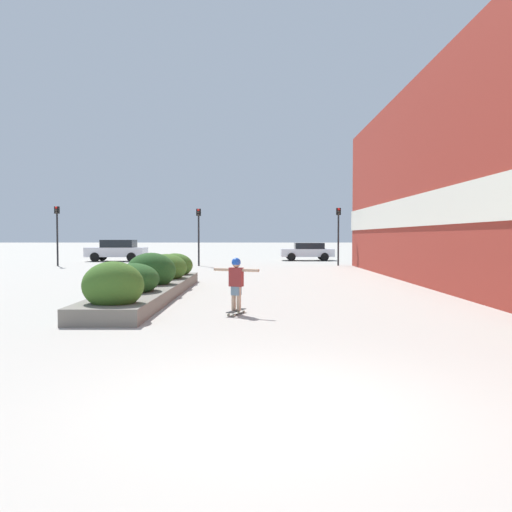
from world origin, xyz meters
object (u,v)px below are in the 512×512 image
(car_leftmost, at_px, (310,251))
(car_center_left, at_px, (120,250))
(skateboarder, at_px, (238,279))
(traffic_light_far_left, at_px, (60,226))
(skateboard, at_px, (238,311))
(traffic_light_right, at_px, (341,227))
(car_center_right, at_px, (408,251))
(traffic_light_left, at_px, (201,227))

(car_leftmost, bearing_deg, car_center_left, 94.63)
(skateboarder, distance_m, traffic_light_far_left, 22.90)
(skateboard, distance_m, traffic_light_far_left, 22.97)
(car_leftmost, xyz_separation_m, car_center_left, (-14.45, -1.17, 0.12))
(traffic_light_right, height_order, traffic_light_far_left, traffic_light_far_left)
(skateboard, xyz_separation_m, traffic_light_right, (5.71, 19.91, 2.41))
(car_leftmost, xyz_separation_m, traffic_light_right, (1.25, -6.95, 1.76))
(car_center_right, bearing_deg, traffic_light_far_left, -76.19)
(car_leftmost, height_order, traffic_light_far_left, traffic_light_far_left)
(car_center_left, relative_size, traffic_light_left, 1.20)
(traffic_light_left, xyz_separation_m, traffic_light_right, (8.86, 0.21, 0.04))
(skateboard, relative_size, car_center_left, 0.18)
(car_center_right, relative_size, traffic_light_left, 1.20)
(skateboard, bearing_deg, car_leftmost, 104.03)
(car_leftmost, height_order, traffic_light_left, traffic_light_left)
(traffic_light_far_left, bearing_deg, skateboarder, -58.34)
(traffic_light_right, xyz_separation_m, traffic_light_far_left, (-17.69, -0.47, 0.04))
(car_center_left, distance_m, car_center_right, 21.57)
(traffic_light_left, relative_size, traffic_light_right, 0.98)
(skateboard, relative_size, traffic_light_far_left, 0.21)
(traffic_light_far_left, bearing_deg, traffic_light_left, 1.69)
(skateboard, bearing_deg, traffic_light_right, 97.46)
(traffic_light_right, bearing_deg, car_leftmost, 100.17)
(skateboarder, xyz_separation_m, traffic_light_right, (5.71, 19.91, 1.63))
(car_leftmost, xyz_separation_m, traffic_light_far_left, (-16.45, -7.42, 1.80))
(skateboarder, height_order, car_leftmost, car_leftmost)
(car_center_left, relative_size, traffic_light_right, 1.18)
(car_leftmost, bearing_deg, skateboarder, 170.57)
(car_center_left, relative_size, traffic_light_far_left, 1.16)
(skateboarder, xyz_separation_m, car_center_right, (11.58, 25.23, -0.10))
(car_center_right, bearing_deg, car_leftmost, -102.90)
(car_leftmost, bearing_deg, car_center_right, -102.90)
(traffic_light_right, bearing_deg, car_center_right, 42.17)
(skateboarder, bearing_deg, car_center_right, 88.80)
(traffic_light_right, distance_m, traffic_light_far_left, 17.70)
(car_center_left, bearing_deg, skateboarder, -158.77)
(car_leftmost, bearing_deg, traffic_light_right, -169.83)
(traffic_light_right, bearing_deg, car_center_left, 159.77)
(skateboarder, height_order, traffic_light_left, traffic_light_left)
(skateboard, height_order, car_leftmost, car_leftmost)
(traffic_light_right, bearing_deg, traffic_light_far_left, -178.47)
(traffic_light_left, distance_m, traffic_light_right, 8.86)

